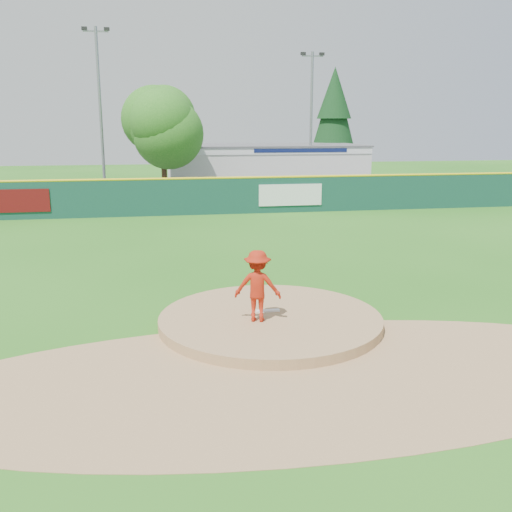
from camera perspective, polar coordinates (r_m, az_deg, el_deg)
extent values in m
plane|color=#286B19|center=(14.25, 1.43, -6.89)|extent=(120.00, 120.00, 0.00)
cylinder|color=#9E774C|center=(14.25, 1.43, -6.89)|extent=(5.50, 5.50, 0.50)
cube|color=white|center=(14.43, 1.20, -5.49)|extent=(0.60, 0.15, 0.04)
cylinder|color=#9E774C|center=(11.54, 4.48, -11.85)|extent=(15.40, 15.40, 0.01)
cube|color=#38383A|center=(40.50, -6.28, 6.08)|extent=(44.00, 16.00, 0.02)
imported|color=#AD210E|center=(13.55, 0.16, -3.00)|extent=(1.25, 0.92, 1.72)
imported|color=silver|center=(35.83, 2.42, 6.35)|extent=(5.24, 3.24, 1.35)
cube|color=silver|center=(46.06, 0.78, 8.97)|extent=(15.00, 8.00, 3.20)
cube|color=white|center=(42.05, 1.84, 10.49)|extent=(15.00, 0.06, 0.55)
cube|color=#0F194C|center=(42.47, 4.54, 10.48)|extent=(7.00, 0.03, 0.28)
cube|color=#59595B|center=(45.98, 0.78, 11.02)|extent=(15.20, 8.20, 0.12)
cube|color=#610D0E|center=(32.09, -23.10, 5.09)|extent=(3.60, 0.04, 1.20)
cube|color=white|center=(32.17, 3.47, 6.12)|extent=(3.60, 0.04, 1.20)
cube|color=#134035|center=(31.47, -5.17, 5.94)|extent=(40.00, 0.10, 2.00)
cylinder|color=yellow|center=(31.36, -5.21, 7.75)|extent=(40.00, 0.14, 0.14)
cylinder|color=#382314|center=(38.29, -9.13, 7.53)|extent=(0.36, 0.36, 2.60)
sphere|color=#387F23|center=(38.13, -9.31, 12.42)|extent=(5.60, 5.60, 5.60)
cylinder|color=#382314|center=(51.73, 7.64, 8.41)|extent=(0.40, 0.40, 1.60)
cone|color=#113A16|center=(51.57, 7.80, 13.68)|extent=(4.40, 4.40, 7.90)
cylinder|color=gray|center=(40.26, -15.28, 13.50)|extent=(0.20, 0.20, 11.00)
cube|color=gray|center=(40.68, -15.74, 20.83)|extent=(1.60, 0.10, 0.10)
cube|color=black|center=(40.76, -16.80, 20.96)|extent=(0.35, 0.25, 0.20)
cube|color=black|center=(40.65, -14.70, 21.11)|extent=(0.35, 0.25, 0.20)
cylinder|color=gray|center=(43.71, 5.53, 13.16)|extent=(0.20, 0.20, 10.00)
cube|color=gray|center=(43.98, 5.67, 19.29)|extent=(1.60, 0.10, 0.10)
cube|color=black|center=(43.82, 4.74, 19.53)|extent=(0.35, 0.25, 0.20)
cube|color=black|center=(44.19, 6.60, 19.43)|extent=(0.35, 0.25, 0.20)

